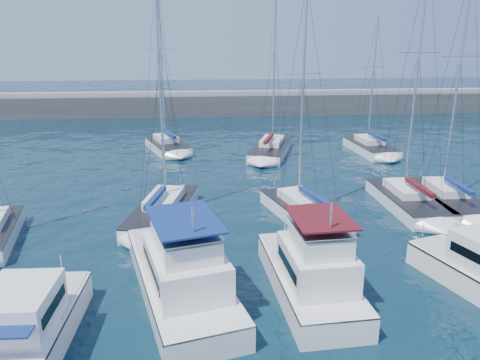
{
  "coord_description": "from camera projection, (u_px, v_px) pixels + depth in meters",
  "views": [
    {
      "loc": [
        -4.2,
        -19.62,
        11.57
      ],
      "look_at": [
        -1.72,
        7.82,
        3.0
      ],
      "focal_mm": 35.0,
      "sensor_mm": 36.0,
      "label": 1
    }
  ],
  "objects": [
    {
      "name": "ground",
      "position": [
        290.0,
        287.0,
        22.46
      ],
      "size": [
        220.0,
        220.0,
        0.0
      ],
      "primitive_type": "plane",
      "color": "black",
      "rests_on": "ground"
    },
    {
      "name": "breakwater",
      "position": [
        225.0,
        107.0,
        71.6
      ],
      "size": [
        160.0,
        6.0,
        4.45
      ],
      "color": "#424244",
      "rests_on": "ground"
    },
    {
      "name": "motor_yacht_port_outer",
      "position": [
        30.0,
        324.0,
        17.94
      ],
      "size": [
        3.13,
        6.82,
        3.2
      ],
      "rotation": [
        0.0,
        0.0,
        -0.04
      ],
      "color": "white",
      "rests_on": "ground"
    },
    {
      "name": "motor_yacht_port_inner",
      "position": [
        182.0,
        275.0,
        21.22
      ],
      "size": [
        6.05,
        11.18,
        4.69
      ],
      "rotation": [
        0.0,
        0.0,
        0.25
      ],
      "color": "white",
      "rests_on": "ground"
    },
    {
      "name": "motor_yacht_stbd_inner",
      "position": [
        312.0,
        274.0,
        21.28
      ],
      "size": [
        3.72,
        8.59,
        4.69
      ],
      "rotation": [
        0.0,
        0.0,
        0.06
      ],
      "color": "white",
      "rests_on": "ground"
    },
    {
      "name": "motor_yacht_stbd_outer",
      "position": [
        474.0,
        268.0,
        22.26
      ],
      "size": [
        4.13,
        6.33,
        3.2
      ],
      "rotation": [
        0.0,
        0.0,
        0.3
      ],
      "color": "white",
      "rests_on": "ground"
    },
    {
      "name": "sailboat_mid_b",
      "position": [
        163.0,
        211.0,
        30.69
      ],
      "size": [
        4.72,
        9.07,
        14.88
      ],
      "rotation": [
        0.0,
        0.0,
        -0.2
      ],
      "color": "white",
      "rests_on": "ground"
    },
    {
      "name": "sailboat_mid_c",
      "position": [
        303.0,
        211.0,
        30.7
      ],
      "size": [
        4.92,
        8.29,
        14.86
      ],
      "rotation": [
        0.0,
        0.0,
        0.27
      ],
      "color": "white",
      "rests_on": "ground"
    },
    {
      "name": "sailboat_mid_d",
      "position": [
        408.0,
        200.0,
        32.57
      ],
      "size": [
        3.27,
        8.21,
        16.87
      ],
      "rotation": [
        0.0,
        0.0,
        0.01
      ],
      "color": "white",
      "rests_on": "ground"
    },
    {
      "name": "sailboat_mid_e",
      "position": [
        447.0,
        199.0,
        32.87
      ],
      "size": [
        3.47,
        8.07,
        16.46
      ],
      "rotation": [
        0.0,
        0.0,
        -0.05
      ],
      "color": "white",
      "rests_on": "ground"
    },
    {
      "name": "sailboat_back_a",
      "position": [
        167.0,
        146.0,
        48.67
      ],
      "size": [
        5.32,
        7.92,
        16.38
      ],
      "rotation": [
        0.0,
        0.0,
        0.34
      ],
      "color": "white",
      "rests_on": "ground"
    },
    {
      "name": "sailboat_back_b",
      "position": [
        271.0,
        149.0,
        47.33
      ],
      "size": [
        5.87,
        9.76,
        16.8
      ],
      "rotation": [
        0.0,
        0.0,
        -0.32
      ],
      "color": "white",
      "rests_on": "ground"
    },
    {
      "name": "sailboat_back_c",
      "position": [
        370.0,
        147.0,
        47.99
      ],
      "size": [
        3.63,
        7.85,
        13.62
      ],
      "rotation": [
        0.0,
        0.0,
        0.08
      ],
      "color": "white",
      "rests_on": "ground"
    }
  ]
}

